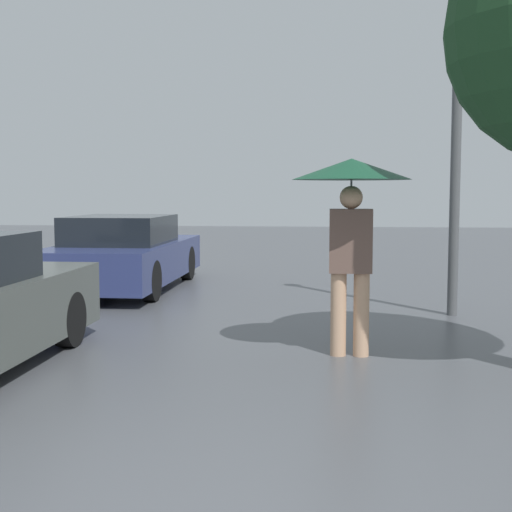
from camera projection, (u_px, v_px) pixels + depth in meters
name	position (u px, v px, depth m)	size (l,w,h in m)	color
pedestrian	(351.00, 197.00, 6.92)	(1.16, 1.16, 1.94)	tan
parked_car_farthest	(124.00, 255.00, 11.84)	(1.75, 4.32, 1.23)	navy
street_lamp	(457.00, 109.00, 9.14)	(0.28, 0.28, 4.56)	#515456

